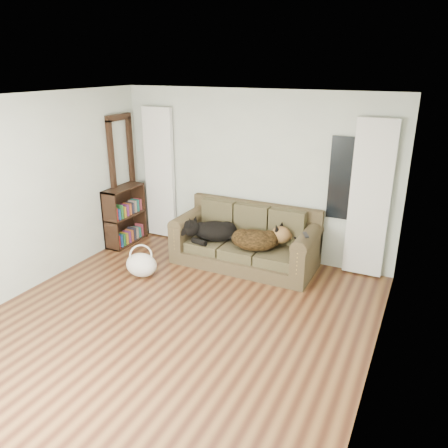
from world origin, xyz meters
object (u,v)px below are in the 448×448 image
at_px(sofa, 245,237).
at_px(tote_bag, 142,266).
at_px(dog_black_lab, 213,232).
at_px(dog_shepherd, 258,240).
at_px(bookshelf, 125,215).

distance_m(sofa, tote_bag, 1.60).
distance_m(sofa, dog_black_lab, 0.52).
distance_m(sofa, dog_shepherd, 0.27).
xyz_separation_m(sofa, dog_shepherd, (0.25, -0.10, 0.04)).
xyz_separation_m(tote_bag, bookshelf, (-1.00, 0.93, 0.34)).
bearing_deg(dog_shepherd, bookshelf, -8.22).
bearing_deg(dog_black_lab, bookshelf, 167.75).
bearing_deg(dog_shepherd, dog_black_lab, -10.17).
xyz_separation_m(sofa, dog_black_lab, (-0.51, -0.07, 0.03)).
distance_m(dog_black_lab, dog_shepherd, 0.76).
bearing_deg(dog_shepherd, sofa, -30.22).
height_order(sofa, tote_bag, sofa).
bearing_deg(tote_bag, bookshelf, 137.04).
relative_size(sofa, dog_shepherd, 2.97).
height_order(dog_shepherd, tote_bag, dog_shepherd).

